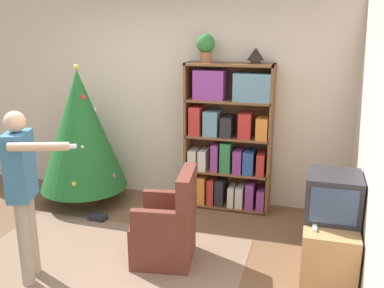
{
  "coord_description": "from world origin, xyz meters",
  "views": [
    {
      "loc": [
        1.75,
        -3.17,
        2.23
      ],
      "look_at": [
        0.57,
        0.9,
        1.05
      ],
      "focal_mm": 40.0,
      "sensor_mm": 36.0,
      "label": 1
    }
  ],
  "objects_px": {
    "bookshelf": "(228,139)",
    "television": "(333,196)",
    "armchair": "(168,229)",
    "table_lamp": "(256,55)",
    "christmas_tree": "(81,130)",
    "potted_plant": "(206,46)",
    "standing_person": "(23,184)"
  },
  "relations": [
    {
      "from": "bookshelf",
      "to": "television",
      "type": "distance_m",
      "value": 1.7
    },
    {
      "from": "potted_plant",
      "to": "table_lamp",
      "type": "xyz_separation_m",
      "value": [
        0.59,
        0.0,
        -0.09
      ]
    },
    {
      "from": "television",
      "to": "christmas_tree",
      "type": "relative_size",
      "value": 0.27
    },
    {
      "from": "television",
      "to": "potted_plant",
      "type": "height_order",
      "value": "potted_plant"
    },
    {
      "from": "christmas_tree",
      "to": "potted_plant",
      "type": "relative_size",
      "value": 5.42
    },
    {
      "from": "bookshelf",
      "to": "table_lamp",
      "type": "height_order",
      "value": "table_lamp"
    },
    {
      "from": "television",
      "to": "potted_plant",
      "type": "bearing_deg",
      "value": 141.11
    },
    {
      "from": "bookshelf",
      "to": "armchair",
      "type": "xyz_separation_m",
      "value": [
        -0.29,
        -1.41,
        -0.56
      ]
    },
    {
      "from": "christmas_tree",
      "to": "television",
      "type": "bearing_deg",
      "value": -15.45
    },
    {
      "from": "armchair",
      "to": "table_lamp",
      "type": "bearing_deg",
      "value": 149.13
    },
    {
      "from": "bookshelf",
      "to": "armchair",
      "type": "distance_m",
      "value": 1.55
    },
    {
      "from": "christmas_tree",
      "to": "standing_person",
      "type": "bearing_deg",
      "value": -75.92
    },
    {
      "from": "bookshelf",
      "to": "armchair",
      "type": "relative_size",
      "value": 1.96
    },
    {
      "from": "armchair",
      "to": "table_lamp",
      "type": "relative_size",
      "value": 4.6
    },
    {
      "from": "armchair",
      "to": "potted_plant",
      "type": "xyz_separation_m",
      "value": [
        -0.0,
        1.43,
        1.67
      ]
    },
    {
      "from": "christmas_tree",
      "to": "table_lamp",
      "type": "xyz_separation_m",
      "value": [
        2.1,
        0.38,
        0.94
      ]
    },
    {
      "from": "standing_person",
      "to": "potted_plant",
      "type": "height_order",
      "value": "potted_plant"
    },
    {
      "from": "bookshelf",
      "to": "standing_person",
      "type": "height_order",
      "value": "bookshelf"
    },
    {
      "from": "potted_plant",
      "to": "christmas_tree",
      "type": "bearing_deg",
      "value": -165.96
    },
    {
      "from": "christmas_tree",
      "to": "standing_person",
      "type": "xyz_separation_m",
      "value": [
        0.43,
        -1.7,
        -0.05
      ]
    },
    {
      "from": "potted_plant",
      "to": "table_lamp",
      "type": "distance_m",
      "value": 0.6
    },
    {
      "from": "table_lamp",
      "to": "television",
      "type": "bearing_deg",
      "value": -53.09
    },
    {
      "from": "christmas_tree",
      "to": "potted_plant",
      "type": "height_order",
      "value": "potted_plant"
    },
    {
      "from": "television",
      "to": "potted_plant",
      "type": "distance_m",
      "value": 2.29
    },
    {
      "from": "armchair",
      "to": "potted_plant",
      "type": "bearing_deg",
      "value": 171.6
    },
    {
      "from": "standing_person",
      "to": "potted_plant",
      "type": "distance_m",
      "value": 2.58
    },
    {
      "from": "christmas_tree",
      "to": "potted_plant",
      "type": "bearing_deg",
      "value": 14.04
    },
    {
      "from": "bookshelf",
      "to": "potted_plant",
      "type": "distance_m",
      "value": 1.15
    },
    {
      "from": "table_lamp",
      "to": "armchair",
      "type": "bearing_deg",
      "value": -112.47
    },
    {
      "from": "armchair",
      "to": "potted_plant",
      "type": "height_order",
      "value": "potted_plant"
    },
    {
      "from": "standing_person",
      "to": "table_lamp",
      "type": "height_order",
      "value": "table_lamp"
    },
    {
      "from": "bookshelf",
      "to": "christmas_tree",
      "type": "bearing_deg",
      "value": -168.53
    }
  ]
}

